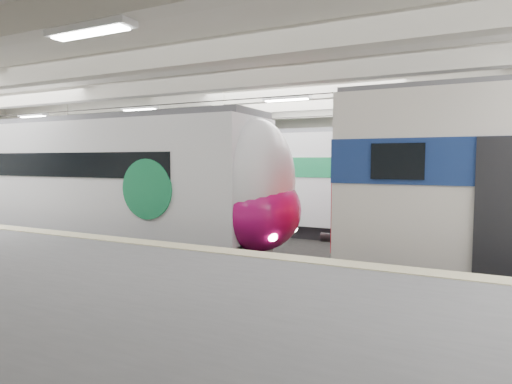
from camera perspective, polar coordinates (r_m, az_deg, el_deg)
The scene contains 3 objects.
station_hall at distance 10.43m, azimuth -3.57°, elevation 5.70°, with size 36.00×24.00×5.75m.
modern_emu at distance 14.90m, azimuth -17.51°, elevation 0.95°, with size 13.63×2.82×4.41m.
far_train at distance 19.16m, azimuth -5.70°, elevation 1.80°, with size 12.95×2.68×4.17m.
Camera 1 is at (5.11, -10.83, 2.99)m, focal length 30.00 mm.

